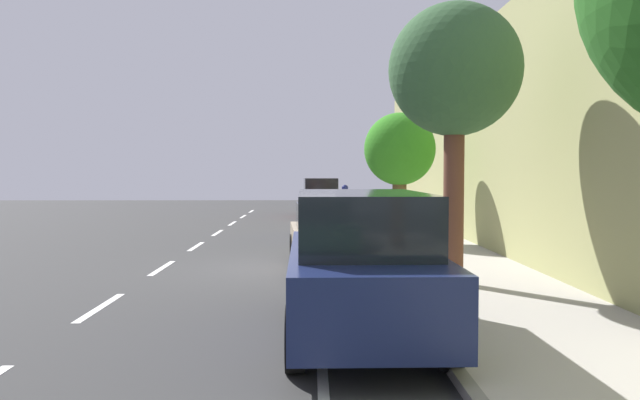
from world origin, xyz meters
TOP-DOWN VIEW (x-y plane):
  - ground at (0.00, 0.00)m, footprint 70.54×70.54m
  - sidewalk at (3.96, 0.00)m, footprint 3.21×44.09m
  - curb_edge at (2.28, 0.00)m, footprint 0.16×44.09m
  - lane_stripe_centre at (-2.86, 0.05)m, footprint 0.14×44.20m
  - lane_stripe_bike_edge at (0.81, 0.00)m, footprint 0.12×44.09m
  - building_facade at (5.82, 0.00)m, footprint 0.50×44.09m
  - parked_suv_dark_blue_second at (1.35, -6.04)m, footprint 2.02×4.73m
  - parked_sedan_tan_mid at (1.12, 0.13)m, footprint 2.06×4.51m
  - parked_sedan_silver_far at (1.15, 6.51)m, footprint 2.03×4.49m
  - parked_pickup_red_farthest at (1.18, 17.19)m, footprint 2.31×5.42m
  - bicycle_at_curb at (1.82, 10.78)m, footprint 1.65×0.68m
  - cyclist_with_backpack at (2.04, 10.32)m, footprint 0.50×0.59m
  - street_tree_far_end at (3.40, -2.67)m, footprint 2.51×2.51m
  - street_tree_corner at (3.40, 4.63)m, footprint 2.21×2.21m
  - fire_hydrant at (2.71, 2.36)m, footprint 0.22×0.22m

SIDE VIEW (x-z plane):
  - ground at x=0.00m, z-range 0.00..0.00m
  - lane_stripe_bike_edge at x=0.81m, z-range 0.00..0.01m
  - lane_stripe_centre at x=-2.86m, z-range 0.00..0.01m
  - sidewalk at x=3.96m, z-range 0.00..0.12m
  - curb_edge at x=2.28m, z-range 0.00..0.12m
  - bicycle_at_curb at x=1.82m, z-range -0.01..0.74m
  - fire_hydrant at x=2.71m, z-range 0.13..0.97m
  - parked_sedan_tan_mid at x=1.12m, z-range -0.01..1.51m
  - parked_sedan_silver_far at x=1.15m, z-range -0.01..1.51m
  - parked_pickup_red_farthest at x=1.18m, z-range -0.07..1.88m
  - parked_suv_dark_blue_second at x=1.35m, z-range 0.03..2.02m
  - cyclist_with_backpack at x=2.04m, z-range 0.20..1.96m
  - street_tree_corner at x=3.40m, z-range 0.93..4.91m
  - building_facade at x=5.82m, z-range 0.00..6.49m
  - street_tree_far_end at x=3.40m, z-range 1.46..6.81m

